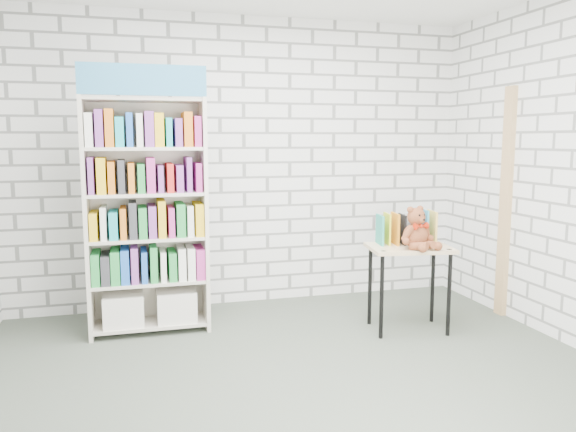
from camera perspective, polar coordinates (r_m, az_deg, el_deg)
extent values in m
plane|color=#424A3E|center=(3.95, 1.51, -16.59)|extent=(4.50, 4.50, 0.00)
cube|color=silver|center=(5.54, -4.48, 5.41)|extent=(4.50, 0.02, 2.80)
cube|color=silver|center=(1.80, 20.55, -0.13)|extent=(4.50, 0.02, 2.80)
cube|color=beige|center=(4.85, -19.74, -0.31)|extent=(0.03, 0.38, 1.97)
cube|color=beige|center=(4.87, -8.50, 0.10)|extent=(0.03, 0.38, 1.97)
cube|color=beige|center=(5.01, -14.16, 0.17)|extent=(0.98, 0.02, 1.97)
cube|color=teal|center=(4.63, -14.52, 13.26)|extent=(0.98, 0.02, 0.24)
cube|color=beige|center=(5.04, -13.76, -10.51)|extent=(0.92, 0.36, 0.03)
cube|color=beige|center=(4.94, -13.90, -6.40)|extent=(0.92, 0.36, 0.03)
cube|color=beige|center=(4.86, -14.04, -2.15)|extent=(0.92, 0.36, 0.03)
cube|color=beige|center=(4.81, -14.19, 2.22)|extent=(0.92, 0.36, 0.03)
cube|color=beige|center=(4.79, -14.34, 6.65)|extent=(0.92, 0.36, 0.03)
cube|color=beige|center=(4.80, -14.50, 11.36)|extent=(0.92, 0.36, 0.03)
cube|color=silver|center=(5.00, -16.35, -9.02)|extent=(0.33, 0.32, 0.26)
cube|color=silver|center=(5.00, -11.28, -8.82)|extent=(0.33, 0.32, 0.26)
cube|color=green|center=(4.89, -13.95, -4.79)|extent=(0.92, 0.32, 0.26)
cube|color=orange|center=(4.83, -14.10, -0.47)|extent=(0.92, 0.32, 0.26)
cube|color=#BF338C|center=(4.79, -14.25, 3.94)|extent=(0.92, 0.32, 0.26)
cube|color=#19A5B2|center=(4.78, -14.40, 8.39)|extent=(0.92, 0.32, 0.26)
cube|color=tan|center=(4.87, 12.24, -3.19)|extent=(0.74, 0.57, 0.03)
cylinder|color=black|center=(4.70, 9.49, -8.12)|extent=(0.03, 0.03, 0.70)
cylinder|color=black|center=(5.03, 8.32, -7.00)|extent=(0.03, 0.03, 0.70)
cylinder|color=black|center=(4.88, 16.04, -7.69)|extent=(0.03, 0.03, 0.70)
cylinder|color=black|center=(5.21, 14.48, -6.66)|extent=(0.03, 0.03, 0.70)
cylinder|color=black|center=(4.62, 9.68, -3.55)|extent=(0.05, 0.05, 0.01)
cylinder|color=black|center=(4.80, 16.05, -3.31)|extent=(0.05, 0.05, 0.01)
cube|color=teal|center=(4.87, 9.32, -1.23)|extent=(0.05, 0.21, 0.28)
cube|color=#CCD221|center=(4.89, 10.06, -1.21)|extent=(0.05, 0.21, 0.28)
cube|color=orange|center=(4.91, 10.79, -1.19)|extent=(0.05, 0.21, 0.28)
cube|color=black|center=(4.93, 11.52, -1.17)|extent=(0.05, 0.21, 0.28)
cube|color=silver|center=(4.95, 12.25, -1.16)|extent=(0.05, 0.21, 0.28)
cube|color=red|center=(4.97, 12.96, -1.14)|extent=(0.05, 0.21, 0.28)
cube|color=teal|center=(5.00, 13.67, -1.12)|extent=(0.05, 0.21, 0.28)
cube|color=gold|center=(5.02, 14.38, -1.11)|extent=(0.05, 0.21, 0.28)
ellipsoid|color=brown|center=(4.77, 12.81, -1.96)|extent=(0.21, 0.18, 0.21)
sphere|color=brown|center=(4.75, 12.91, -0.07)|extent=(0.15, 0.15, 0.15)
sphere|color=brown|center=(4.71, 12.32, 0.63)|extent=(0.06, 0.06, 0.06)
sphere|color=brown|center=(4.79, 13.28, 0.71)|extent=(0.06, 0.06, 0.06)
sphere|color=brown|center=(4.71, 13.40, -0.39)|extent=(0.06, 0.06, 0.06)
sphere|color=black|center=(4.68, 13.20, 0.06)|extent=(0.02, 0.02, 0.02)
sphere|color=black|center=(4.72, 13.65, 0.11)|extent=(0.02, 0.02, 0.02)
sphere|color=black|center=(4.69, 13.64, -0.37)|extent=(0.02, 0.02, 0.02)
cylinder|color=brown|center=(4.68, 12.06, -1.75)|extent=(0.11, 0.08, 0.15)
cylinder|color=brown|center=(4.83, 13.88, -1.52)|extent=(0.11, 0.11, 0.15)
sphere|color=brown|center=(4.66, 11.90, -2.53)|extent=(0.06, 0.06, 0.06)
sphere|color=brown|center=(4.85, 14.23, -2.21)|extent=(0.06, 0.06, 0.06)
cylinder|color=brown|center=(4.67, 13.14, -2.99)|extent=(0.14, 0.17, 0.08)
cylinder|color=brown|center=(4.75, 14.18, -2.83)|extent=(0.07, 0.16, 0.08)
sphere|color=brown|center=(4.60, 13.52, -3.22)|extent=(0.07, 0.07, 0.07)
sphere|color=brown|center=(4.72, 14.99, -2.99)|extent=(0.07, 0.07, 0.07)
cone|color=#AD200A|center=(4.69, 13.05, -1.02)|extent=(0.07, 0.07, 0.06)
cone|color=#AD200A|center=(4.74, 13.66, -0.95)|extent=(0.07, 0.07, 0.06)
sphere|color=#AD200A|center=(4.71, 13.38, -0.99)|extent=(0.03, 0.03, 0.03)
cube|color=tan|center=(5.51, 21.23, 1.23)|extent=(0.05, 0.12, 2.10)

